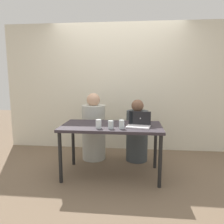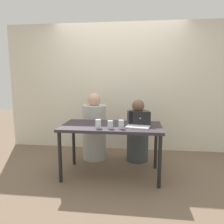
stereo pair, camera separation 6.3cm
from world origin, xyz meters
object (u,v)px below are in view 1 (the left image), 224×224
person_on_right (137,134)px  laptop_front_right (139,124)px  water_glass_left (99,125)px  person_on_left (94,130)px  water_glass_center (111,125)px  water_glass_right (122,125)px  laptop_back_right (140,121)px

person_on_right → laptop_front_right: size_ratio=3.05×
water_glass_left → person_on_right: bearing=57.6°
person_on_left → water_glass_center: bearing=131.4°
water_glass_right → person_on_left: bearing=122.8°
laptop_front_right → laptop_back_right: size_ratio=1.18×
water_glass_center → water_glass_left: (-0.16, 0.00, 0.01)m
water_glass_right → water_glass_center: bearing=-176.1°
laptop_front_right → laptop_back_right: bearing=92.5°
person_on_right → laptop_front_right: (0.01, -0.70, 0.33)m
person_on_left → person_on_right: person_on_left is taller
person_on_left → person_on_right: bearing=-163.5°
laptop_front_right → water_glass_left: 0.56m
water_glass_left → water_glass_center: bearing=-1.3°
laptop_back_right → water_glass_left: (-0.56, -0.30, 0.01)m
laptop_back_right → water_glass_center: (-0.40, -0.30, 0.00)m
water_glass_center → water_glass_right: (0.15, 0.01, 0.00)m
laptop_front_right → water_glass_center: laptop_front_right is taller
laptop_front_right → person_on_left: bearing=148.7°
person_on_right → water_glass_left: person_on_right is taller
laptop_front_right → water_glass_left: bearing=-154.3°
water_glass_right → laptop_back_right: bearing=49.2°
laptop_back_right → laptop_front_right: bearing=80.6°
person_on_right → laptop_front_right: bearing=82.1°
person_on_right → laptop_back_right: size_ratio=3.59×
person_on_right → laptop_back_right: (0.03, -0.54, 0.33)m
person_on_left → laptop_back_right: person_on_left is taller
person_on_left → laptop_front_right: (0.77, -0.70, 0.28)m
person_on_right → water_glass_left: bearing=48.9°
person_on_left → water_glass_right: bearing=139.3°
person_on_right → water_glass_right: person_on_right is taller
water_glass_right → water_glass_left: size_ratio=0.99×
person_on_left → person_on_right: 0.76m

